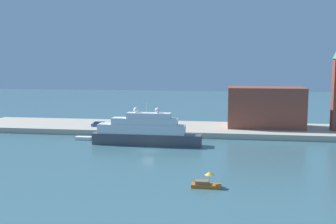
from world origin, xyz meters
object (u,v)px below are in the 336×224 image
Objects in this scene: work_barge at (84,138)px; harbor_building at (265,107)px; large_yacht at (145,132)px; mooring_bollard at (167,130)px; parked_car at (100,124)px; person_figure at (120,123)px; small_motorboat at (206,183)px.

work_barge is 48.79m from harbor_building.
large_yacht is at bearing -13.16° from work_barge.
mooring_bollard is at bearing 72.05° from large_yacht.
harbor_building reaches higher than work_barge.
mooring_bollard is (-25.19, -11.36, -5.00)m from harbor_building.
work_barge is 20.82m from mooring_bollard.
parked_car is 5.62m from person_figure.
parked_car is (-31.85, 45.97, 1.30)m from small_motorboat.
person_figure is (-39.43, -4.34, -4.64)m from harbor_building.
person_figure is (-10.78, 17.67, -0.80)m from large_yacht.
large_yacht reaches higher than mooring_bollard.
mooring_bollard is (19.60, 6.88, 1.45)m from work_barge.
person_figure is 15.88m from mooring_bollard.
small_motorboat is 55.94m from parked_car.
harbor_building is at bearing 76.10° from small_motorboat.
person_figure is at bearing 121.39° from large_yacht.
parked_car reaches higher than small_motorboat.
parked_car is at bearing 165.00° from mooring_bollard.
work_barge is at bearing -111.10° from person_figure.
small_motorboat is 0.22× the size of harbor_building.
large_yacht is 34.03m from small_motorboat.
parked_car is 2.72× the size of person_figure.
parked_car is at bearing -161.55° from person_figure.
work_barge is at bearing -160.66° from mooring_bollard.
large_yacht is 20.72m from person_figure.
harbor_building is (28.64, 22.02, 3.84)m from large_yacht.
small_motorboat reaches higher than mooring_bollard.
work_barge is at bearing -157.84° from harbor_building.
large_yacht is 36.33m from harbor_building.
small_motorboat is at bearing -73.21° from mooring_bollard.
large_yacht reaches higher than person_figure.
person_figure is at bearing 119.06° from small_motorboat.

